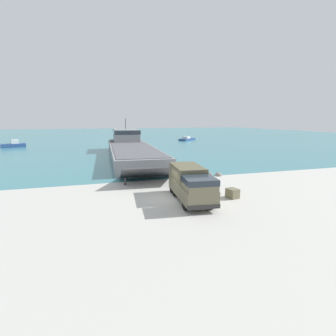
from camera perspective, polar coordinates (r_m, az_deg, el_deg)
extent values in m
plane|color=#B7B5AD|center=(23.51, 0.63, -6.61)|extent=(240.00, 240.00, 0.00)
cube|color=teal|center=(119.23, -13.79, 6.92)|extent=(240.00, 180.00, 0.01)
cube|color=gray|center=(48.38, -7.94, 3.48)|extent=(9.47, 34.25, 2.12)
cube|color=#56565B|center=(48.26, -7.97, 4.77)|extent=(8.79, 32.86, 0.08)
cube|color=gray|center=(59.77, -9.16, 7.06)|extent=(5.81, 9.77, 2.62)
cube|color=#28333D|center=(59.73, -9.18, 7.79)|extent=(5.97, 9.88, 0.79)
cylinder|color=#3F3F42|center=(59.68, -9.23, 9.47)|extent=(0.16, 0.16, 2.40)
cube|color=#56565B|center=(29.22, -4.00, -0.94)|extent=(6.70, 5.63, 2.13)
cube|color=#6B664C|center=(22.70, 4.98, -4.56)|extent=(3.18, 7.31, 1.20)
cube|color=#6B664C|center=(20.27, 6.86, -3.34)|extent=(2.55, 2.64, 0.92)
cube|color=#28333D|center=(20.21, 6.88, -2.71)|extent=(2.63, 2.67, 0.46)
cube|color=brown|center=(23.55, 4.22, -0.95)|extent=(2.81, 4.70, 1.24)
cube|color=#2D2D2D|center=(19.67, 7.78, -8.38)|extent=(2.53, 0.50, 0.32)
cylinder|color=black|center=(21.10, 9.30, -6.86)|extent=(0.52, 1.38, 1.34)
cylinder|color=black|center=(20.50, 3.92, -7.26)|extent=(0.52, 1.38, 1.34)
cylinder|color=black|center=(24.60, 6.19, -4.26)|extent=(0.52, 1.38, 1.34)
cylinder|color=black|center=(24.09, 1.55, -4.52)|extent=(0.52, 1.38, 1.34)
cylinder|color=black|center=(25.62, 5.46, -3.65)|extent=(0.52, 1.38, 1.34)
cylinder|color=black|center=(25.13, 1.00, -3.88)|extent=(0.52, 1.38, 1.34)
cylinder|color=#4C4738|center=(25.45, 9.58, -4.45)|extent=(0.14, 0.14, 0.82)
cylinder|color=#4C4738|center=(25.28, 9.53, -4.55)|extent=(0.14, 0.14, 0.82)
cube|color=#4C4738|center=(25.19, 9.61, -2.88)|extent=(0.44, 0.50, 0.65)
sphere|color=tan|center=(25.09, 9.64, -1.91)|extent=(0.22, 0.22, 0.22)
cube|color=navy|center=(76.63, -30.63, 4.24)|extent=(5.88, 3.76, 0.92)
cube|color=silver|center=(76.58, -30.39, 4.99)|extent=(2.03, 1.98, 1.01)
cube|color=navy|center=(88.89, 4.19, 6.25)|extent=(7.06, 6.56, 0.63)
cube|color=silver|center=(88.39, 4.03, 6.66)|extent=(2.81, 2.79, 0.69)
cylinder|color=#333338|center=(28.43, -9.29, -3.12)|extent=(0.26, 0.26, 0.57)
sphere|color=#333338|center=(28.35, -9.31, -2.41)|extent=(0.30, 0.30, 0.30)
cube|color=#6B664C|center=(24.21, 13.87, -5.36)|extent=(1.05, 1.18, 0.85)
sphere|color=gray|center=(33.68, 9.06, -1.46)|extent=(0.70, 0.70, 0.70)
sphere|color=gray|center=(33.26, 10.93, -1.68)|extent=(0.89, 0.89, 0.89)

